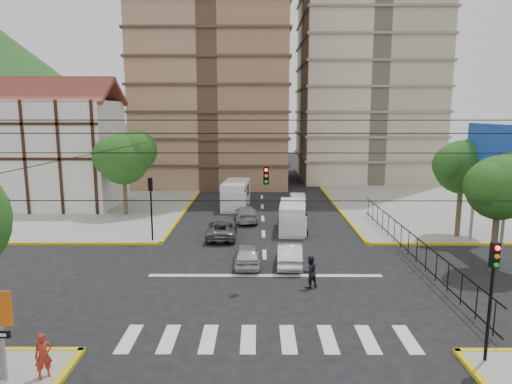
{
  "coord_description": "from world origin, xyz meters",
  "views": [
    {
      "loc": [
        -0.41,
        -23.01,
        9.0
      ],
      "look_at": [
        -0.54,
        5.37,
        4.0
      ],
      "focal_mm": 32.0,
      "sensor_mm": 36.0,
      "label": 1
    }
  ],
  "objects_px": {
    "traffic_light_se": "(492,282)",
    "van_right_lane": "(293,218)",
    "car_white_front_right": "(290,254)",
    "car_silver_front_left": "(247,255)",
    "pedestrian_crosswalk": "(310,272)",
    "pedestrian_sw_corner": "(43,356)",
    "traffic_light_nw": "(151,198)",
    "van_left_lane": "(236,196)"
  },
  "relations": [
    {
      "from": "traffic_light_se",
      "to": "van_right_lane",
      "type": "height_order",
      "value": "traffic_light_se"
    },
    {
      "from": "traffic_light_nw",
      "to": "car_white_front_right",
      "type": "distance_m",
      "value": 10.73
    },
    {
      "from": "pedestrian_sw_corner",
      "to": "pedestrian_crosswalk",
      "type": "height_order",
      "value": "pedestrian_sw_corner"
    },
    {
      "from": "pedestrian_crosswalk",
      "to": "car_silver_front_left",
      "type": "bearing_deg",
      "value": -76.39
    },
    {
      "from": "van_left_lane",
      "to": "van_right_lane",
      "type": "bearing_deg",
      "value": -56.51
    },
    {
      "from": "traffic_light_se",
      "to": "car_white_front_right",
      "type": "distance_m",
      "value": 12.75
    },
    {
      "from": "van_right_lane",
      "to": "traffic_light_se",
      "type": "bearing_deg",
      "value": -68.17
    },
    {
      "from": "van_left_lane",
      "to": "pedestrian_sw_corner",
      "type": "relative_size",
      "value": 3.67
    },
    {
      "from": "pedestrian_sw_corner",
      "to": "pedestrian_crosswalk",
      "type": "xyz_separation_m",
      "value": [
        9.9,
        8.4,
        -0.08
      ]
    },
    {
      "from": "traffic_light_se",
      "to": "pedestrian_crosswalk",
      "type": "xyz_separation_m",
      "value": [
        -5.52,
        7.26,
        -2.26
      ]
    },
    {
      "from": "traffic_light_nw",
      "to": "van_right_lane",
      "type": "bearing_deg",
      "value": 16.03
    },
    {
      "from": "car_white_front_right",
      "to": "van_right_lane",
      "type": "bearing_deg",
      "value": -91.87
    },
    {
      "from": "pedestrian_sw_corner",
      "to": "van_left_lane",
      "type": "bearing_deg",
      "value": 42.43
    },
    {
      "from": "car_white_front_right",
      "to": "pedestrian_sw_corner",
      "type": "distance_m",
      "value": 15.01
    },
    {
      "from": "car_silver_front_left",
      "to": "pedestrian_crosswalk",
      "type": "relative_size",
      "value": 2.24
    },
    {
      "from": "van_right_lane",
      "to": "pedestrian_crosswalk",
      "type": "xyz_separation_m",
      "value": [
        0.06,
        -11.21,
        -0.2
      ]
    },
    {
      "from": "van_left_lane",
      "to": "car_white_front_right",
      "type": "xyz_separation_m",
      "value": [
        3.99,
        -16.2,
        -0.56
      ]
    },
    {
      "from": "traffic_light_nw",
      "to": "car_silver_front_left",
      "type": "bearing_deg",
      "value": -35.68
    },
    {
      "from": "car_white_front_right",
      "to": "pedestrian_crosswalk",
      "type": "height_order",
      "value": "pedestrian_crosswalk"
    },
    {
      "from": "van_left_lane",
      "to": "car_silver_front_left",
      "type": "bearing_deg",
      "value": -80.37
    },
    {
      "from": "traffic_light_nw",
      "to": "car_white_front_right",
      "type": "height_order",
      "value": "traffic_light_nw"
    },
    {
      "from": "traffic_light_se",
      "to": "pedestrian_crosswalk",
      "type": "bearing_deg",
      "value": 127.25
    },
    {
      "from": "car_silver_front_left",
      "to": "pedestrian_sw_corner",
      "type": "relative_size",
      "value": 2.43
    },
    {
      "from": "traffic_light_nw",
      "to": "van_right_lane",
      "type": "height_order",
      "value": "traffic_light_nw"
    },
    {
      "from": "van_right_lane",
      "to": "pedestrian_sw_corner",
      "type": "xyz_separation_m",
      "value": [
        -9.84,
        -19.62,
        -0.12
      ]
    },
    {
      "from": "traffic_light_nw",
      "to": "car_silver_front_left",
      "type": "xyz_separation_m",
      "value": [
        6.75,
        -4.85,
        -2.47
      ]
    },
    {
      "from": "van_left_lane",
      "to": "pedestrian_sw_corner",
      "type": "height_order",
      "value": "van_left_lane"
    },
    {
      "from": "van_left_lane",
      "to": "traffic_light_se",
      "type": "bearing_deg",
      "value": -64.6
    },
    {
      "from": "car_white_front_right",
      "to": "pedestrian_sw_corner",
      "type": "bearing_deg",
      "value": 56.26
    },
    {
      "from": "pedestrian_crosswalk",
      "to": "traffic_light_nw",
      "type": "bearing_deg",
      "value": -69.62
    },
    {
      "from": "car_white_front_right",
      "to": "pedestrian_sw_corner",
      "type": "xyz_separation_m",
      "value": [
        -9.1,
        -11.94,
        0.27
      ]
    },
    {
      "from": "car_white_front_right",
      "to": "van_left_lane",
      "type": "bearing_deg",
      "value": -72.59
    },
    {
      "from": "car_white_front_right",
      "to": "car_silver_front_left",
      "type": "bearing_deg",
      "value": 4.61
    },
    {
      "from": "traffic_light_nw",
      "to": "pedestrian_sw_corner",
      "type": "distance_m",
      "value": 16.88
    },
    {
      "from": "traffic_light_se",
      "to": "van_right_lane",
      "type": "distance_m",
      "value": 19.41
    },
    {
      "from": "traffic_light_nw",
      "to": "pedestrian_crosswalk",
      "type": "height_order",
      "value": "traffic_light_nw"
    },
    {
      "from": "van_left_lane",
      "to": "pedestrian_sw_corner",
      "type": "bearing_deg",
      "value": -95.79
    },
    {
      "from": "van_right_lane",
      "to": "car_silver_front_left",
      "type": "distance_m",
      "value": 8.4
    },
    {
      "from": "van_right_lane",
      "to": "van_left_lane",
      "type": "bearing_deg",
      "value": 123.99
    },
    {
      "from": "traffic_light_nw",
      "to": "traffic_light_se",
      "type": "bearing_deg",
      "value": -45.0
    },
    {
      "from": "traffic_light_se",
      "to": "van_left_lane",
      "type": "xyz_separation_m",
      "value": [
        -10.3,
        27.0,
        -1.89
      ]
    },
    {
      "from": "van_right_lane",
      "to": "traffic_light_nw",
      "type": "bearing_deg",
      "value": -158.95
    }
  ]
}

